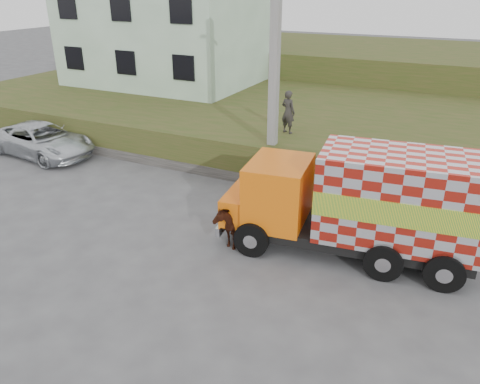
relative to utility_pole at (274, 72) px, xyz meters
The scene contains 10 objects.
ground 6.23m from the utility_pole, 77.74° to the right, with size 120.00×120.00×0.00m, color #474749.
embankment 6.42m from the utility_pole, 79.51° to the left, with size 40.00×12.00×1.50m, color #304517.
embankment_far 17.62m from the utility_pole, 86.71° to the left, with size 40.00×12.00×3.00m, color #304517.
retaining_strip 4.02m from the utility_pole, 158.20° to the right, with size 16.00×0.50×0.40m, color #595651.
building 13.07m from the utility_pole, 139.97° to the left, with size 10.00×8.00×6.00m, color silver.
utility_pole is the anchor object (origin of this frame).
cargo_truck 6.05m from the utility_pole, 41.74° to the right, with size 6.99×3.05×3.02m.
cow 5.75m from the utility_pole, 82.80° to the right, with size 0.72×1.59×1.34m, color #37170D.
suv 10.69m from the utility_pole, behind, with size 2.28×4.95×1.38m, color #A2A7AC.
pedestrian 2.33m from the utility_pole, 90.03° to the left, with size 0.61×0.40×1.66m, color #2B2826.
Camera 1 is at (5.11, -10.52, 6.93)m, focal length 35.00 mm.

